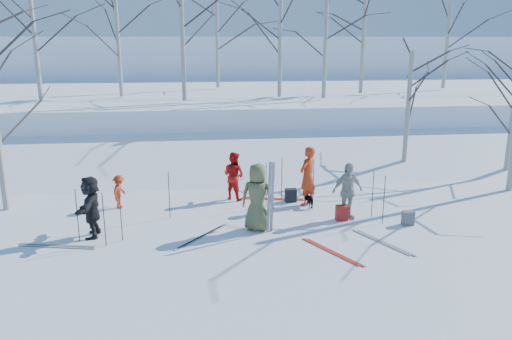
{
  "coord_description": "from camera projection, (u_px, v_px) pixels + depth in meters",
  "views": [
    {
      "loc": [
        -1.56,
        -11.81,
        4.82
      ],
      "look_at": [
        0.0,
        1.5,
        1.3
      ],
      "focal_mm": 35.0,
      "sensor_mm": 36.0,
      "label": 1
    }
  ],
  "objects": [
    {
      "name": "ski_pole_f",
      "position": [
        77.0,
        215.0,
        12.13
      ],
      "size": [
        0.02,
        0.02,
        1.34
      ],
      "primitive_type": "cylinder",
      "color": "black",
      "rests_on": "ground"
    },
    {
      "name": "dog",
      "position": [
        310.0,
        199.0,
        14.77
      ],
      "size": [
        0.42,
        0.63,
        0.49
      ],
      "primitive_type": "imported",
      "rotation": [
        0.0,
        0.0,
        3.44
      ],
      "color": "black",
      "rests_on": "ground"
    },
    {
      "name": "ski_pole_i",
      "position": [
        266.0,
        185.0,
        14.64
      ],
      "size": [
        0.02,
        0.02,
        1.34
      ],
      "primitive_type": "cylinder",
      "color": "black",
      "rests_on": "ground"
    },
    {
      "name": "upright_ski_left",
      "position": [
        269.0,
        198.0,
        12.57
      ],
      "size": [
        0.12,
        0.17,
        1.9
      ],
      "primitive_type": "cube",
      "rotation": [
        0.07,
        0.0,
        0.34
      ],
      "color": "silver",
      "rests_on": "ground"
    },
    {
      "name": "ski_pole_e",
      "position": [
        313.0,
        181.0,
        15.03
      ],
      "size": [
        0.02,
        0.02,
        1.34
      ],
      "primitive_type": "cylinder",
      "color": "black",
      "rests_on": "ground"
    },
    {
      "name": "birch_plateau_b",
      "position": [
        217.0,
        33.0,
        27.43
      ],
      "size": [
        4.73,
        4.73,
        5.9
      ],
      "primitive_type": null,
      "color": "silver",
      "rests_on": "snow_plateau"
    },
    {
      "name": "ground",
      "position": [
        263.0,
        234.0,
        12.75
      ],
      "size": [
        120.0,
        120.0,
        0.0
      ],
      "primitive_type": "plane",
      "color": "white",
      "rests_on": "ground"
    },
    {
      "name": "ski_pair_d",
      "position": [
        273.0,
        199.0,
        15.51
      ],
      "size": [
        0.97,
        1.98,
        0.02
      ],
      "primitive_type": null,
      "rotation": [
        0.0,
        0.0,
        1.36
      ],
      "color": "red",
      "rests_on": "ground"
    },
    {
      "name": "ski_pair_a",
      "position": [
        57.0,
        246.0,
        11.97
      ],
      "size": [
        1.02,
        1.99,
        0.02
      ],
      "primitive_type": null,
      "rotation": [
        0.0,
        0.0,
        1.35
      ],
      "color": "silver",
      "rests_on": "ground"
    },
    {
      "name": "birch_plateau_e",
      "position": [
        280.0,
        36.0,
        22.82
      ],
      "size": [
        4.49,
        4.49,
        5.55
      ],
      "primitive_type": null,
      "color": "silver",
      "rests_on": "snow_plateau"
    },
    {
      "name": "birch_plateau_a",
      "position": [
        448.0,
        31.0,
        26.83
      ],
      "size": [
        4.86,
        4.86,
        6.09
      ],
      "primitive_type": null,
      "color": "silver",
      "rests_on": "snow_plateau"
    },
    {
      "name": "ski_pole_a",
      "position": [
        384.0,
        200.0,
        13.31
      ],
      "size": [
        0.02,
        0.02,
        1.34
      ],
      "primitive_type": "cylinder",
      "color": "black",
      "rests_on": "ground"
    },
    {
      "name": "snow_ramp",
      "position": [
        240.0,
        163.0,
        19.43
      ],
      "size": [
        70.0,
        9.49,
        4.12
      ],
      "primitive_type": "cube",
      "rotation": [
        0.3,
        0.0,
        0.0
      ],
      "color": "white",
      "rests_on": "ground"
    },
    {
      "name": "birch_plateau_d",
      "position": [
        34.0,
        32.0,
        21.61
      ],
      "size": [
        4.72,
        4.72,
        5.88
      ],
      "primitive_type": null,
      "color": "silver",
      "rests_on": "snow_plateau"
    },
    {
      "name": "ski_pole_h",
      "position": [
        282.0,
        179.0,
        15.3
      ],
      "size": [
        0.02,
        0.02,
        1.34
      ],
      "primitive_type": "cylinder",
      "color": "black",
      "rests_on": "ground"
    },
    {
      "name": "birch_plateau_h",
      "position": [
        325.0,
        40.0,
        22.29
      ],
      "size": [
        4.25,
        4.25,
        5.21
      ],
      "primitive_type": null,
      "color": "silver",
      "rests_on": "snow_plateau"
    },
    {
      "name": "skier_grey_west",
      "position": [
        91.0,
        207.0,
        12.41
      ],
      "size": [
        0.5,
        1.47,
        1.57
      ],
      "primitive_type": "imported",
      "rotation": [
        0.0,
        0.0,
        4.69
      ],
      "color": "black",
      "rests_on": "ground"
    },
    {
      "name": "ski_pole_d",
      "position": [
        373.0,
        194.0,
        13.8
      ],
      "size": [
        0.02,
        0.02,
        1.34
      ],
      "primitive_type": "cylinder",
      "color": "black",
      "rests_on": "ground"
    },
    {
      "name": "ski_pair_b",
      "position": [
        383.0,
        242.0,
        12.19
      ],
      "size": [
        1.69,
        2.06,
        0.02
      ],
      "primitive_type": null,
      "rotation": [
        0.0,
        0.0,
        0.45
      ],
      "color": "silver",
      "rests_on": "ground"
    },
    {
      "name": "birch_plateau_c",
      "position": [
        118.0,
        40.0,
        23.13
      ],
      "size": [
        4.25,
        4.25,
        5.21
      ],
      "primitive_type": null,
      "color": "silver",
      "rests_on": "snow_plateau"
    },
    {
      "name": "ski_pair_e",
      "position": [
        332.0,
        252.0,
        11.64
      ],
      "size": [
        1.79,
        2.07,
        0.02
      ],
      "primitive_type": null,
      "rotation": [
        0.0,
        0.0,
        0.5
      ],
      "color": "red",
      "rests_on": "ground"
    },
    {
      "name": "skier_olive_center",
      "position": [
        257.0,
        197.0,
        12.81
      ],
      "size": [
        1.02,
        0.85,
        1.78
      ],
      "primitive_type": "imported",
      "rotation": [
        0.0,
        0.0,
        2.75
      ],
      "color": "brown",
      "rests_on": "ground"
    },
    {
      "name": "ski_pole_g",
      "position": [
        169.0,
        195.0,
        13.71
      ],
      "size": [
        0.02,
        0.02,
        1.34
      ],
      "primitive_type": "cylinder",
      "color": "black",
      "rests_on": "ground"
    },
    {
      "name": "skier_red_seated",
      "position": [
        120.0,
        192.0,
        14.6
      ],
      "size": [
        0.52,
        0.72,
        1.0
      ],
      "primitive_type": "imported",
      "rotation": [
        0.0,
        0.0,
        1.32
      ],
      "color": "#BB3011",
      "rests_on": "ground"
    },
    {
      "name": "far_hill",
      "position": [
        213.0,
        69.0,
        48.74
      ],
      "size": [
        90.0,
        30.0,
        6.0
      ],
      "primitive_type": "cube",
      "color": "white",
      "rests_on": "ground"
    },
    {
      "name": "ski_pole_b",
      "position": [
        104.0,
        220.0,
        11.83
      ],
      "size": [
        0.02,
        0.02,
        1.34
      ],
      "primitive_type": "cylinder",
      "color": "black",
      "rests_on": "ground"
    },
    {
      "name": "ski_pole_c",
      "position": [
        121.0,
        215.0,
        12.16
      ],
      "size": [
        0.02,
        0.02,
        1.34
      ],
      "primitive_type": "cylinder",
      "color": "black",
      "rests_on": "ground"
    },
    {
      "name": "skier_red_north",
      "position": [
        308.0,
        176.0,
        14.79
      ],
      "size": [
        0.76,
        0.75,
        1.78
      ],
      "primitive_type": "imported",
      "rotation": [
        0.0,
        0.0,
        3.9
      ],
      "color": "#BB3011",
      "rests_on": "ground"
    },
    {
      "name": "backpack_dark",
      "position": [
        291.0,
        195.0,
        15.25
      ],
      "size": [
        0.34,
        0.24,
        0.4
      ],
      "primitive_type": "cube",
      "color": "black",
      "rests_on": "ground"
    },
    {
      "name": "birch_plateau_f",
      "position": [
        182.0,
        23.0,
        21.24
      ],
      "size": [
        5.19,
        5.19,
        6.56
      ],
      "primitive_type": null,
      "color": "silver",
      "rests_on": "snow_plateau"
    },
    {
      "name": "backpack_red",
      "position": [
        342.0,
        213.0,
        13.67
      ],
      "size": [
        0.32,
        0.22,
        0.42
      ],
      "primitive_type": "cube",
      "color": "#AC1E1A",
      "rests_on": "ground"
    },
    {
      "name": "upright_ski_right",
      "position": [
        272.0,
        197.0,
        12.59
      ],
      "size": [
        0.1,
        0.23,
        1.89
      ],
      "primitive_type": "cube",
      "rotation": [
        0.1,
        0.0,
        0.12
      ],
      "color": "silver",
      "rests_on": "ground"
    },
    {
      "name": "birch_plateau_g",
      "position": [
        363.0,
        40.0,
        24.5
      ],
      "size": [
        4.2,
        4.2,
        5.14
      ],
      "primitive_type": null,
      "color": "silver",
      "rests_on": "snow_plateau"
    },
    {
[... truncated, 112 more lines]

